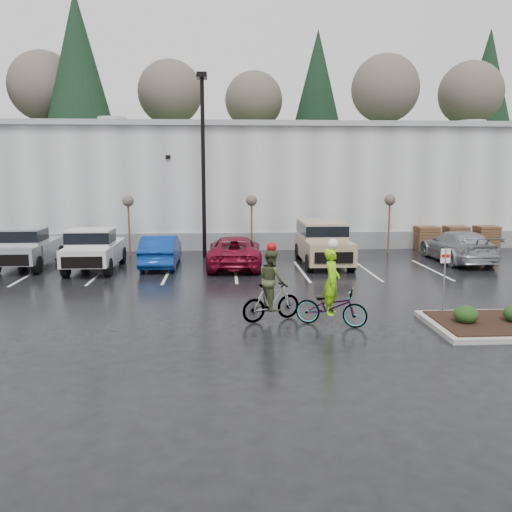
{
  "coord_description": "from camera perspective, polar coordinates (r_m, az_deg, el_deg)",
  "views": [
    {
      "loc": [
        -3.05,
        -15.86,
        4.65
      ],
      "look_at": [
        -1.79,
        4.49,
        1.3
      ],
      "focal_mm": 38.0,
      "sensor_mm": 36.0,
      "label": 1
    }
  ],
  "objects": [
    {
      "name": "sapling_east",
      "position": [
        30.31,
        13.9,
        5.42
      ],
      "size": [
        0.6,
        0.6,
        3.2
      ],
      "color": "#4A321D",
      "rests_on": "ground"
    },
    {
      "name": "sapling_west",
      "position": [
        29.34,
        -13.31,
        5.33
      ],
      "size": [
        0.6,
        0.6,
        3.2
      ],
      "color": "#4A321D",
      "rests_on": "ground"
    },
    {
      "name": "sapling_mid",
      "position": [
        28.96,
        -0.47,
        5.53
      ],
      "size": [
        0.6,
        0.6,
        3.2
      ],
      "color": "#4A321D",
      "rests_on": "ground"
    },
    {
      "name": "car_far_silver",
      "position": [
        28.62,
        20.46,
        0.96
      ],
      "size": [
        2.28,
        5.4,
        1.55
      ],
      "primitive_type": "imported",
      "rotation": [
        0.0,
        0.0,
        3.16
      ],
      "color": "#9C9EA4",
      "rests_on": "ground"
    },
    {
      "name": "lamppost",
      "position": [
        27.89,
        -5.6,
        11.42
      ],
      "size": [
        0.5,
        1.0,
        9.22
      ],
      "color": "black",
      "rests_on": "ground"
    },
    {
      "name": "cyclist_olive",
      "position": [
        16.51,
        1.63,
        -3.86
      ],
      "size": [
        1.94,
        1.24,
        2.44
      ],
      "rotation": [
        0.0,
        0.0,
        1.97
      ],
      "color": "#3F3F44",
      "rests_on": "ground"
    },
    {
      "name": "pickup_white",
      "position": [
        25.97,
        -16.5,
        0.82
      ],
      "size": [
        2.1,
        5.2,
        1.96
      ],
      "primitive_type": null,
      "color": "silver",
      "rests_on": "ground"
    },
    {
      "name": "wooded_ridge",
      "position": [
        60.96,
        -0.68,
        7.78
      ],
      "size": [
        80.0,
        25.0,
        6.0
      ],
      "primitive_type": "cube",
      "color": "#22401B",
      "rests_on": "ground"
    },
    {
      "name": "car_blue",
      "position": [
        26.01,
        -9.97,
        0.57
      ],
      "size": [
        1.6,
        4.57,
        1.51
      ],
      "primitive_type": "imported",
      "rotation": [
        0.0,
        0.0,
        3.14
      ],
      "color": "navy",
      "rests_on": "ground"
    },
    {
      "name": "pallet_stack_c",
      "position": [
        33.67,
        23.05,
        1.81
      ],
      "size": [
        1.2,
        1.2,
        1.35
      ],
      "primitive_type": "cube",
      "color": "#4A321D",
      "rests_on": "ground"
    },
    {
      "name": "shrub_a",
      "position": [
        16.99,
        21.23,
        -5.76
      ],
      "size": [
        0.7,
        0.7,
        0.52
      ],
      "primitive_type": "ellipsoid",
      "color": "#1B3612",
      "rests_on": "curb_island"
    },
    {
      "name": "pickup_silver",
      "position": [
        27.56,
        -22.74,
        0.95
      ],
      "size": [
        2.1,
        5.2,
        1.96
      ],
      "primitive_type": null,
      "color": "#ADB1B5",
      "rests_on": "ground"
    },
    {
      "name": "warehouse",
      "position": [
        37.99,
        1.07,
        7.82
      ],
      "size": [
        60.5,
        15.5,
        7.2
      ],
      "color": "#A7A9AC",
      "rests_on": "ground"
    },
    {
      "name": "fire_lane_sign",
      "position": [
        17.76,
        19.23,
        -1.72
      ],
      "size": [
        0.3,
        0.05,
        2.2
      ],
      "color": "gray",
      "rests_on": "ground"
    },
    {
      "name": "car_red",
      "position": [
        25.48,
        -2.28,
        0.48
      ],
      "size": [
        2.59,
        5.34,
        1.46
      ],
      "primitive_type": "imported",
      "rotation": [
        0.0,
        0.0,
        3.11
      ],
      "color": "maroon",
      "rests_on": "ground"
    },
    {
      "name": "pallet_stack_a",
      "position": [
        32.26,
        17.47,
        1.82
      ],
      "size": [
        1.2,
        1.2,
        1.35
      ],
      "primitive_type": "cube",
      "color": "#4A321D",
      "rests_on": "ground"
    },
    {
      "name": "cyclist_hivis",
      "position": [
        16.19,
        7.94,
        -4.54
      ],
      "size": [
        2.27,
        1.5,
        2.6
      ],
      "rotation": [
        0.0,
        0.0,
        1.18
      ],
      "color": "#3F3F44",
      "rests_on": "ground"
    },
    {
      "name": "ground",
      "position": [
        16.81,
        7.11,
        -6.8
      ],
      "size": [
        120.0,
        120.0,
        0.0
      ],
      "primitive_type": "plane",
      "color": "black",
      "rests_on": "ground"
    },
    {
      "name": "pallet_stack_b",
      "position": [
        32.91,
        20.24,
        1.82
      ],
      "size": [
        1.2,
        1.2,
        1.35
      ],
      "primitive_type": "cube",
      "color": "#4A321D",
      "rests_on": "ground"
    },
    {
      "name": "suv_tan",
      "position": [
        26.22,
        7.1,
        1.32
      ],
      "size": [
        2.2,
        5.1,
        2.06
      ],
      "primitive_type": null,
      "color": "tan",
      "rests_on": "ground"
    }
  ]
}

